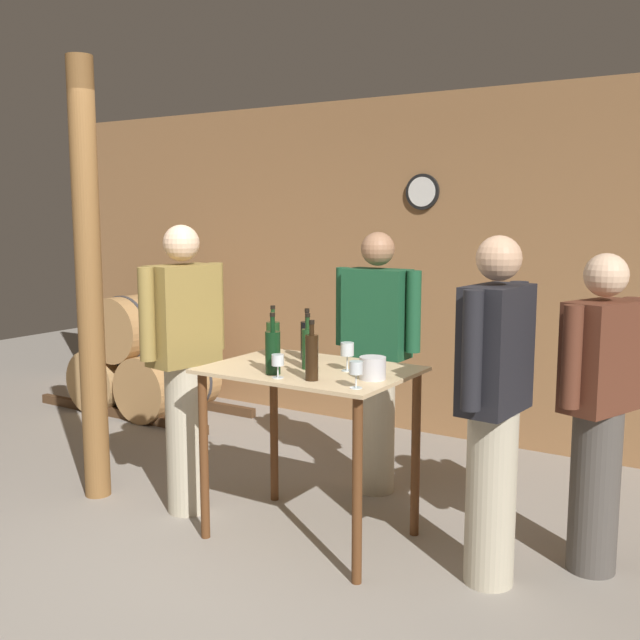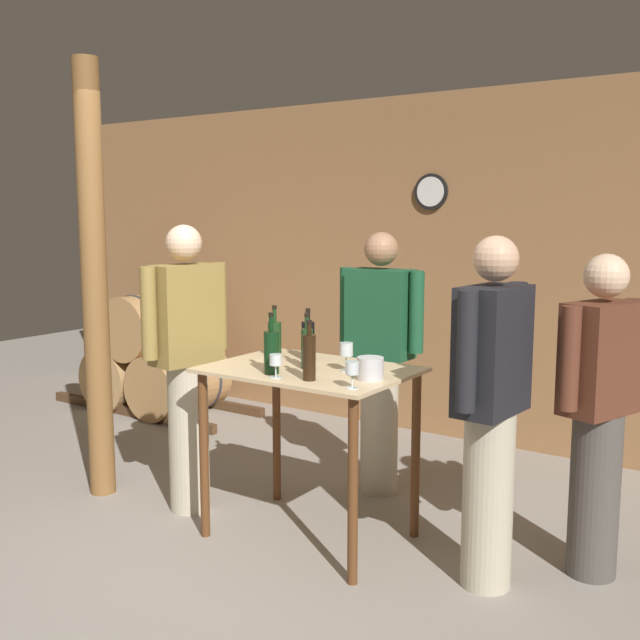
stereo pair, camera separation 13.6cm
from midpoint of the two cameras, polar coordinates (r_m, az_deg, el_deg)
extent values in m
plane|color=gray|center=(3.90, -9.42, -19.10)|extent=(14.00, 14.00, 0.00)
cube|color=#996B42|center=(5.98, 10.29, 3.91)|extent=(8.40, 0.05, 2.70)
cylinder|color=black|center=(5.99, 9.12, 9.63)|extent=(0.28, 0.03, 0.28)
cylinder|color=white|center=(5.97, 9.06, 9.64)|extent=(0.23, 0.01, 0.23)
cube|color=#4C331E|center=(6.85, -13.72, -6.78)|extent=(2.01, 0.06, 0.08)
cube|color=#4C331E|center=(7.27, -10.07, -5.81)|extent=(2.01, 0.06, 0.08)
cylinder|color=tan|center=(7.22, -13.57, -4.01)|extent=(0.57, 0.78, 0.57)
cylinder|color=#38383D|center=(7.07, -14.97, -4.32)|extent=(0.59, 0.03, 0.59)
cylinder|color=#38383D|center=(7.37, -12.22, -3.71)|extent=(0.59, 0.03, 0.59)
cylinder|color=#AD7F4C|center=(6.79, -10.13, -4.67)|extent=(0.57, 0.78, 0.57)
cylinder|color=#38383D|center=(6.63, -11.54, -5.02)|extent=(0.59, 0.03, 0.59)
cylinder|color=#38383D|center=(6.95, -8.78, -4.33)|extent=(0.59, 0.03, 0.59)
cylinder|color=#AD7F4C|center=(6.91, -12.02, -0.38)|extent=(0.57, 0.78, 0.57)
cylinder|color=#38383D|center=(6.75, -13.45, -0.62)|extent=(0.59, 0.03, 0.59)
cylinder|color=#38383D|center=(7.07, -10.66, -0.15)|extent=(0.59, 0.03, 0.59)
cube|color=#D1B284|center=(4.04, 0.16, -3.82)|extent=(1.08, 0.77, 0.02)
cylinder|color=#593319|center=(4.20, -7.91, -10.15)|extent=(0.05, 0.05, 0.93)
cylinder|color=#593319|center=(3.66, 3.61, -12.91)|extent=(0.05, 0.05, 0.93)
cylinder|color=#593319|center=(4.68, -2.49, -8.15)|extent=(0.05, 0.05, 0.93)
cylinder|color=#593319|center=(4.20, 8.23, -10.15)|extent=(0.05, 0.05, 0.93)
cylinder|color=brown|center=(4.82, -16.04, 2.71)|extent=(0.16, 0.16, 2.70)
cylinder|color=#193819|center=(4.36, -2.59, -1.46)|extent=(0.08, 0.08, 0.20)
cylinder|color=#193819|center=(4.34, -2.60, 0.48)|extent=(0.02, 0.02, 0.10)
cylinder|color=black|center=(4.33, -2.60, 0.99)|extent=(0.03, 0.03, 0.02)
cylinder|color=black|center=(4.25, 0.00, -1.59)|extent=(0.07, 0.07, 0.22)
cylinder|color=black|center=(4.23, 0.00, 0.37)|extent=(0.02, 0.02, 0.08)
cylinder|color=black|center=(4.22, 0.00, 0.74)|extent=(0.03, 0.03, 0.02)
cylinder|color=black|center=(3.88, -2.72, -2.49)|extent=(0.08, 0.08, 0.22)
cylinder|color=black|center=(3.86, -2.74, -0.15)|extent=(0.02, 0.02, 0.10)
cylinder|color=black|center=(3.85, -2.74, 0.43)|extent=(0.03, 0.03, 0.02)
cylinder|color=#193819|center=(4.00, -0.02, -2.22)|extent=(0.06, 0.06, 0.22)
cylinder|color=#193819|center=(3.97, -0.02, -0.09)|extent=(0.02, 0.02, 0.09)
cylinder|color=black|center=(3.97, -0.02, 0.38)|extent=(0.03, 0.03, 0.02)
cylinder|color=black|center=(3.72, 0.22, -2.89)|extent=(0.07, 0.07, 0.23)
cylinder|color=black|center=(3.70, 0.22, -0.58)|extent=(0.02, 0.02, 0.08)
cylinder|color=black|center=(3.69, 0.22, -0.16)|extent=(0.03, 0.03, 0.02)
cylinder|color=silver|center=(3.81, -2.37, -4.39)|extent=(0.06, 0.06, 0.00)
cylinder|color=silver|center=(3.80, -2.37, -3.91)|extent=(0.01, 0.01, 0.06)
cylinder|color=silver|center=(3.79, -2.38, -3.04)|extent=(0.06, 0.06, 0.06)
cylinder|color=silver|center=(3.96, 2.99, -3.89)|extent=(0.06, 0.06, 0.00)
cylinder|color=silver|center=(3.95, 2.99, -3.30)|extent=(0.01, 0.01, 0.08)
cylinder|color=silver|center=(3.94, 3.00, -2.24)|extent=(0.07, 0.07, 0.07)
cylinder|color=silver|center=(3.58, 3.55, -5.21)|extent=(0.06, 0.06, 0.00)
cylinder|color=silver|center=(3.57, 3.56, -4.66)|extent=(0.01, 0.01, 0.07)
cylinder|color=silver|center=(3.56, 3.57, -3.66)|extent=(0.07, 0.07, 0.06)
cylinder|color=silver|center=(3.76, 4.89, -3.70)|extent=(0.13, 0.13, 0.11)
cylinder|color=#B7AD93|center=(3.76, 13.70, -13.19)|extent=(0.24, 0.24, 0.86)
cube|color=black|center=(3.56, 14.09, -2.24)|extent=(0.25, 0.42, 0.60)
sphere|color=tan|center=(3.51, 14.33, 4.56)|extent=(0.21, 0.21, 0.21)
cylinder|color=black|center=(3.78, 15.73, -1.25)|extent=(0.09, 0.09, 0.54)
cylinder|color=black|center=(3.34, 12.27, -2.36)|extent=(0.09, 0.09, 0.54)
cylinder|color=#B7AD93|center=(4.84, 5.35, -7.97)|extent=(0.24, 0.24, 0.88)
cube|color=#194C2D|center=(4.69, 5.46, 0.49)|extent=(0.40, 0.22, 0.56)
sphere|color=#9E7051|center=(4.65, 5.53, 5.41)|extent=(0.21, 0.21, 0.21)
cylinder|color=#194C2D|center=(4.57, 8.21, 0.59)|extent=(0.09, 0.09, 0.50)
cylinder|color=#194C2D|center=(4.81, 2.86, 1.04)|extent=(0.09, 0.09, 0.50)
cylinder|color=#B7AD93|center=(4.59, -9.13, -8.79)|extent=(0.24, 0.24, 0.90)
cube|color=olive|center=(4.43, -9.34, 0.42)|extent=(0.29, 0.43, 0.58)
sphere|color=beige|center=(4.40, -9.47, 5.82)|extent=(0.21, 0.21, 0.21)
cylinder|color=olive|center=(4.29, -12.04, 0.48)|extent=(0.09, 0.09, 0.53)
cylinder|color=olive|center=(4.58, -6.83, 1.09)|extent=(0.09, 0.09, 0.53)
cylinder|color=#4C4742|center=(4.02, 21.11, -12.30)|extent=(0.24, 0.24, 0.82)
cube|color=#592D1E|center=(3.84, 21.63, -2.72)|extent=(0.34, 0.45, 0.54)
sphere|color=beige|center=(3.79, 21.94, 3.14)|extent=(0.21, 0.21, 0.21)
cylinder|color=#592D1E|center=(4.05, 23.57, -1.91)|extent=(0.09, 0.09, 0.48)
cylinder|color=#592D1E|center=(3.63, 19.52, -2.79)|extent=(0.09, 0.09, 0.48)
camera|label=1|loc=(0.07, -89.04, 0.14)|focal=42.00mm
camera|label=2|loc=(0.07, 90.96, -0.14)|focal=42.00mm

